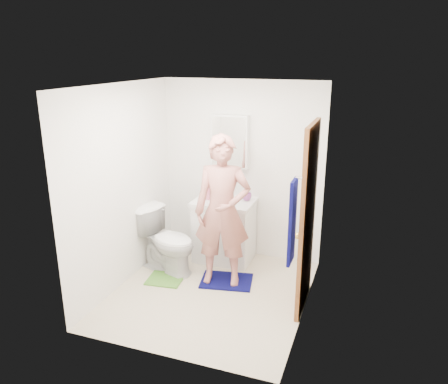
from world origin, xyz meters
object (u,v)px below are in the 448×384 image
Objects in this scene: man at (222,212)px; medicine_cabinet at (230,141)px; toilet at (167,241)px; soap_dispenser at (209,193)px; toothbrush_cup at (247,197)px; towel at (292,222)px; vanity_cabinet at (224,232)px.

medicine_cabinet is at bearing 92.19° from man.
toilet is (-0.58, -0.78, -1.19)m from medicine_cabinet.
medicine_cabinet is 4.03× the size of soap_dispenser.
soap_dispenser is 0.51m from toothbrush_cup.
man is at bearing -96.07° from toothbrush_cup.
toilet is at bearing 163.54° from man.
towel is at bearing -60.35° from toothbrush_cup.
toilet is at bearing -142.80° from toothbrush_cup.
vanity_cabinet is 0.44× the size of man.
toilet reaches higher than vanity_cabinet.
medicine_cabinet is at bearing 124.61° from towel.
toothbrush_cup is at bearing 72.94° from man.
man is at bearing 138.88° from towel.
toothbrush_cup is (0.28, 0.10, 0.50)m from vanity_cabinet.
toothbrush_cup is at bearing -24.28° from medicine_cabinet.
vanity_cabinet is 0.85m from man.
medicine_cabinet is 0.38× the size of man.
soap_dispenser is at bearing -165.46° from toothbrush_cup.
vanity_cabinet is at bearing -160.25° from toothbrush_cup.
man is at bearing -72.37° from vanity_cabinet.
towel is at bearing -46.28° from soap_dispenser.
towel is (1.18, -1.48, 0.85)m from vanity_cabinet.
towel is (1.18, -1.71, -0.35)m from medicine_cabinet.
soap_dispenser is at bearing -130.20° from medicine_cabinet.
toilet is 0.94m from man.
vanity_cabinet is at bearing 7.40° from soap_dispenser.
vanity_cabinet is 0.58m from soap_dispenser.
vanity_cabinet is 0.97× the size of toilet.
towel is 0.97× the size of toilet.
medicine_cabinet is 1.54m from toilet.
medicine_cabinet is 0.85× the size of toilet.
man reaches higher than vanity_cabinet.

